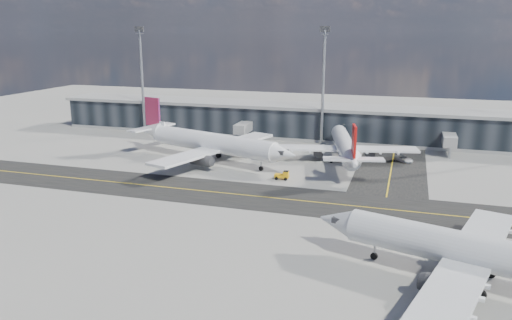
% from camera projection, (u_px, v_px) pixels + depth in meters
% --- Properties ---
extents(ground, '(300.00, 300.00, 0.00)m').
position_uv_depth(ground, '(270.00, 206.00, 81.71)').
color(ground, gray).
rests_on(ground, ground).
extents(taxiway_lanes, '(180.00, 63.00, 0.03)m').
position_uv_depth(taxiway_lanes, '(307.00, 189.00, 90.52)').
color(taxiway_lanes, black).
rests_on(taxiway_lanes, ground).
extents(terminal_concourse, '(152.00, 19.80, 8.80)m').
position_uv_depth(terminal_concourse, '(326.00, 123.00, 131.45)').
color(terminal_concourse, black).
rests_on(terminal_concourse, ground).
extents(floodlight_masts, '(102.50, 0.70, 28.90)m').
position_uv_depth(floodlight_masts, '(323.00, 82.00, 122.15)').
color(floodlight_masts, gray).
rests_on(floodlight_masts, ground).
extents(airliner_af, '(41.98, 36.21, 12.71)m').
position_uv_depth(airliner_af, '(210.00, 142.00, 108.62)').
color(airliner_af, white).
rests_on(airliner_af, ground).
extents(airliner_redtail, '(31.99, 37.24, 11.11)m').
position_uv_depth(airliner_redtail, '(345.00, 146.00, 107.45)').
color(airliner_redtail, white).
rests_on(airliner_redtail, ground).
extents(airliner_near, '(39.58, 34.10, 11.93)m').
position_uv_depth(airliner_near, '(486.00, 255.00, 54.85)').
color(airliner_near, silver).
rests_on(airliner_near, ground).
extents(baggage_tug, '(2.74, 1.43, 1.71)m').
position_uv_depth(baggage_tug, '(283.00, 175.00, 95.97)').
color(baggage_tug, '#F2AA0C').
rests_on(baggage_tug, ground).
extents(service_van, '(4.67, 5.00, 1.31)m').
position_uv_depth(service_van, '(404.00, 159.00, 109.03)').
color(service_van, white).
rests_on(service_van, ground).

